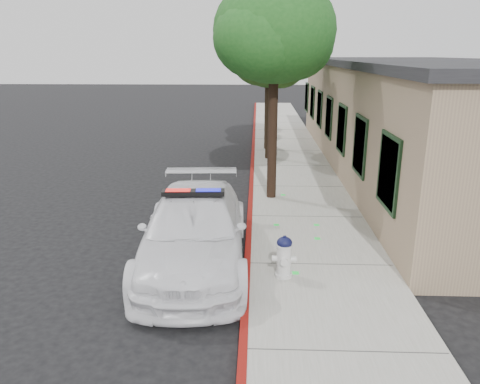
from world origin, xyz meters
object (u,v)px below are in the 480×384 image
object	(u,v)px
clapboard_building	(425,117)
fire_hydrant	(284,256)
street_tree_near	(275,35)
police_car	(195,230)
street_tree_far	(269,51)
street_tree_mid	(270,61)

from	to	relation	value
clapboard_building	fire_hydrant	distance (m)	11.35
street_tree_near	police_car	bearing A→B (deg)	-111.78
fire_hydrant	street_tree_near	world-z (taller)	street_tree_near
clapboard_building	street_tree_far	world-z (taller)	street_tree_far
clapboard_building	street_tree_mid	xyz separation A→B (m)	(-5.97, 1.37, 2.03)
street_tree_mid	fire_hydrant	bearing A→B (deg)	-89.54
police_car	street_tree_mid	xyz separation A→B (m)	(1.82, 10.12, 3.36)
street_tree_near	fire_hydrant	bearing A→B (deg)	-89.01
street_tree_mid	street_tree_near	bearing A→B (deg)	-90.04
street_tree_near	street_tree_far	xyz separation A→B (m)	(0.02, 7.59, -0.41)
clapboard_building	fire_hydrant	bearing A→B (deg)	-121.55
fire_hydrant	street_tree_far	xyz separation A→B (m)	(-0.08, 12.95, 3.96)
street_tree_far	fire_hydrant	bearing A→B (deg)	-89.66
fire_hydrant	street_tree_mid	bearing A→B (deg)	92.86
clapboard_building	street_tree_mid	size ratio (longest dim) A/B	3.93
street_tree_far	street_tree_mid	bearing A→B (deg)	-90.31
police_car	street_tree_mid	size ratio (longest dim) A/B	1.05
street_tree_far	police_car	bearing A→B (deg)	-98.57
police_car	street_tree_mid	distance (m)	10.82
clapboard_building	street_tree_mid	distance (m)	6.46
fire_hydrant	street_tree_far	distance (m)	13.54
police_car	street_tree_far	size ratio (longest dim) A/B	0.96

